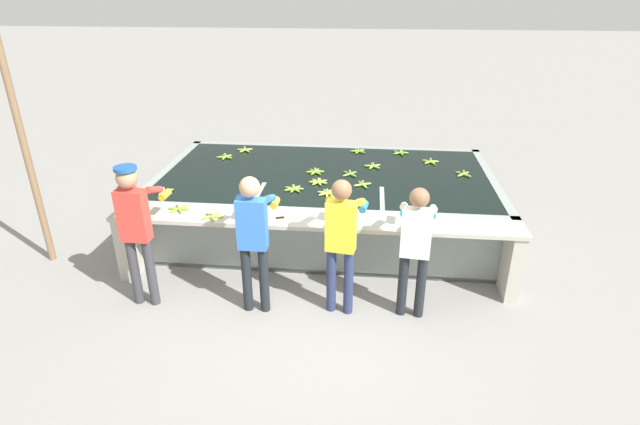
% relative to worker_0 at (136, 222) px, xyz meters
% --- Properties ---
extents(ground_plane, '(80.00, 80.00, 0.00)m').
position_rel_worker_0_xyz_m(ground_plane, '(1.93, 0.35, -1.05)').
color(ground_plane, gray).
rests_on(ground_plane, ground).
extents(wash_tank, '(4.97, 2.80, 0.91)m').
position_rel_worker_0_xyz_m(wash_tank, '(1.93, 2.20, -0.60)').
color(wash_tank, gray).
rests_on(wash_tank, ground).
extents(work_ledge, '(4.97, 0.45, 0.91)m').
position_rel_worker_0_xyz_m(work_ledge, '(1.93, 0.58, -0.40)').
color(work_ledge, '#B7B2A3').
rests_on(work_ledge, ground).
extents(worker_0, '(0.42, 0.73, 1.72)m').
position_rel_worker_0_xyz_m(worker_0, '(0.00, 0.00, 0.00)').
color(worker_0, '#38383D').
rests_on(worker_0, ground).
extents(worker_1, '(0.41, 0.71, 1.65)m').
position_rel_worker_0_xyz_m(worker_1, '(1.33, 0.00, -0.06)').
color(worker_1, '#1E2328').
rests_on(worker_1, ground).
extents(worker_2, '(0.47, 0.73, 1.63)m').
position_rel_worker_0_xyz_m(worker_2, '(2.30, 0.07, -0.08)').
color(worker_2, navy).
rests_on(worker_2, ground).
extents(worker_3, '(0.45, 0.72, 1.57)m').
position_rel_worker_0_xyz_m(worker_3, '(3.11, 0.09, -0.12)').
color(worker_3, '#1E2328').
rests_on(worker_3, ground).
extents(banana_bunch_floating_0, '(0.28, 0.27, 0.08)m').
position_rel_worker_0_xyz_m(banana_bunch_floating_0, '(0.24, 2.75, -0.13)').
color(banana_bunch_floating_0, '#7FAD33').
rests_on(banana_bunch_floating_0, wash_tank).
extents(banana_bunch_floating_1, '(0.27, 0.28, 0.08)m').
position_rel_worker_0_xyz_m(banana_bunch_floating_1, '(3.08, 3.26, -0.13)').
color(banana_bunch_floating_1, '#7FAD33').
rests_on(banana_bunch_floating_1, wash_tank).
extents(banana_bunch_floating_2, '(0.27, 0.27, 0.08)m').
position_rel_worker_0_xyz_m(banana_bunch_floating_2, '(3.53, 2.84, -0.13)').
color(banana_bunch_floating_2, '#9EC642').
rests_on(banana_bunch_floating_2, wash_tank).
extents(banana_bunch_floating_3, '(0.27, 0.27, 0.08)m').
position_rel_worker_0_xyz_m(banana_bunch_floating_3, '(2.49, 1.74, -0.13)').
color(banana_bunch_floating_3, '#93BC3D').
rests_on(banana_bunch_floating_3, wash_tank).
extents(banana_bunch_floating_4, '(0.22, 0.22, 0.08)m').
position_rel_worker_0_xyz_m(banana_bunch_floating_4, '(3.96, 2.31, -0.13)').
color(banana_bunch_floating_4, '#93BC3D').
rests_on(banana_bunch_floating_4, wash_tank).
extents(banana_bunch_floating_5, '(0.28, 0.28, 0.08)m').
position_rel_worker_0_xyz_m(banana_bunch_floating_5, '(1.56, 1.49, -0.13)').
color(banana_bunch_floating_5, '#7FAD33').
rests_on(banana_bunch_floating_5, wash_tank).
extents(banana_bunch_floating_6, '(0.27, 0.28, 0.08)m').
position_rel_worker_0_xyz_m(banana_bunch_floating_6, '(2.38, 3.27, -0.13)').
color(banana_bunch_floating_6, '#7FAD33').
rests_on(banana_bunch_floating_6, wash_tank).
extents(banana_bunch_floating_7, '(0.22, 0.22, 0.08)m').
position_rel_worker_0_xyz_m(banana_bunch_floating_7, '(2.29, 2.15, -0.13)').
color(banana_bunch_floating_7, '#75A333').
rests_on(banana_bunch_floating_7, wash_tank).
extents(banana_bunch_floating_8, '(0.28, 0.28, 0.08)m').
position_rel_worker_0_xyz_m(banana_bunch_floating_8, '(2.03, 1.38, -0.13)').
color(banana_bunch_floating_8, '#9EC642').
rests_on(banana_bunch_floating_8, wash_tank).
extents(banana_bunch_floating_9, '(0.27, 0.28, 0.08)m').
position_rel_worker_0_xyz_m(banana_bunch_floating_9, '(2.63, 2.54, -0.13)').
color(banana_bunch_floating_9, '#8CB738').
rests_on(banana_bunch_floating_9, wash_tank).
extents(banana_bunch_floating_10, '(0.27, 0.28, 0.08)m').
position_rel_worker_0_xyz_m(banana_bunch_floating_10, '(-0.17, 1.21, -0.13)').
color(banana_bunch_floating_10, '#75A333').
rests_on(banana_bunch_floating_10, wash_tank).
extents(banana_bunch_floating_11, '(0.28, 0.28, 0.08)m').
position_rel_worker_0_xyz_m(banana_bunch_floating_11, '(1.87, 1.78, -0.13)').
color(banana_bunch_floating_11, '#9EC642').
rests_on(banana_bunch_floating_11, wash_tank).
extents(banana_bunch_floating_12, '(0.28, 0.28, 0.08)m').
position_rel_worker_0_xyz_m(banana_bunch_floating_12, '(1.77, 2.20, -0.13)').
color(banana_bunch_floating_12, '#7FAD33').
rests_on(banana_bunch_floating_12, wash_tank).
extents(banana_bunch_floating_13, '(0.27, 0.28, 0.08)m').
position_rel_worker_0_xyz_m(banana_bunch_floating_13, '(0.47, 3.14, -0.13)').
color(banana_bunch_floating_13, '#9EC642').
rests_on(banana_bunch_floating_13, wash_tank).
extents(banana_bunch_ledge_0, '(0.27, 0.28, 0.08)m').
position_rel_worker_0_xyz_m(banana_bunch_ledge_0, '(0.72, 0.50, -0.12)').
color(banana_bunch_ledge_0, '#8CB738').
rests_on(banana_bunch_ledge_0, work_ledge).
extents(banana_bunch_ledge_1, '(0.28, 0.26, 0.08)m').
position_rel_worker_0_xyz_m(banana_bunch_ledge_1, '(0.23, 0.68, -0.12)').
color(banana_bunch_ledge_1, '#7FAD33').
rests_on(banana_bunch_ledge_1, work_ledge).
extents(knife_0, '(0.34, 0.13, 0.02)m').
position_rel_worker_0_xyz_m(knife_0, '(1.60, 0.59, -0.13)').
color(knife_0, silver).
rests_on(knife_0, work_ledge).
extents(support_post_left, '(0.09, 0.09, 3.20)m').
position_rel_worker_0_xyz_m(support_post_left, '(-1.74, 0.83, 0.55)').
color(support_post_left, '#846647').
rests_on(support_post_left, ground).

